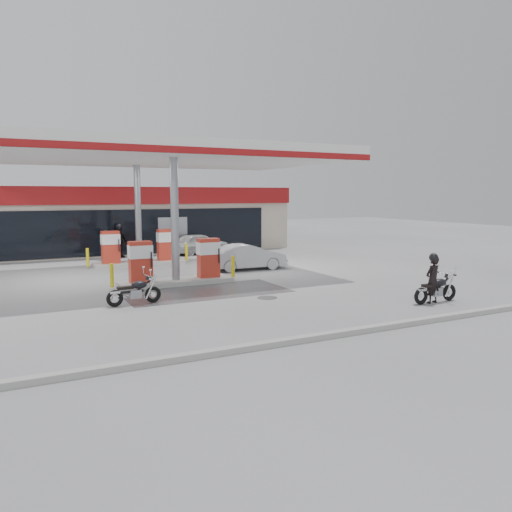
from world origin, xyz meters
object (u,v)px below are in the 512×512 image
Objects in this scene: pump_island_near at (176,267)px; parked_car_right at (260,238)px; sedan_white at (199,243)px; biker_walking at (119,242)px; parked_motorcycle at (135,292)px; attendant at (106,245)px; hatchback_silver at (247,257)px; biker_main at (433,280)px; main_motorcycle at (436,290)px; pump_island_far at (139,251)px.

parked_car_right is at bearing 50.19° from pump_island_near.
sedan_white reaches higher than parked_car_right.
biker_walking reaches higher than parked_car_right.
sedan_white reaches higher than parked_motorcycle.
biker_walking reaches higher than sedan_white.
hatchback_silver is at bearing -124.89° from attendant.
hatchback_silver is (-2.23, 9.38, -0.17)m from biker_main.
attendant is at bearing 79.65° from parked_motorcycle.
hatchback_silver is (4.24, 2.20, -0.10)m from pump_island_near.
attendant is at bearing -177.17° from biker_walking.
main_motorcycle is (6.66, -7.18, -0.29)m from pump_island_near.
biker_walking reaches higher than parked_motorcycle.
attendant is 8.49m from hatchback_silver.
pump_island_far is 3.18× the size of attendant.
pump_island_near reaches higher than sedan_white.
attendant is 0.44× the size of parked_car_right.
attendant is at bearing 111.45° from pump_island_far.
attendant reaches higher than parked_motorcycle.
biker_walking is at bearing 75.52° from sedan_white.
pump_island_near is at bearing 120.16° from hatchback_silver.
pump_island_far is at bearing -122.17° from biker_walking.
sedan_white is 1.00× the size of hatchback_silver.
parked_motorcycle is (-8.80, 4.19, -0.37)m from biker_main.
sedan_white is at bearing -91.20° from biker_main.
attendant reaches higher than sedan_white.
attendant is at bearing 41.71° from hatchback_silver.
attendant reaches higher than biker_main.
pump_island_far is 14.69m from biker_main.
main_motorcycle is at bearing -47.14° from pump_island_near.
parked_motorcycle is at bearing -127.94° from pump_island_near.
pump_island_near is 1.39× the size of hatchback_silver.
sedan_white is at bearing 64.45° from pump_island_near.
main_motorcycle is at bearing -29.32° from parked_motorcycle.
biker_main reaches higher than main_motorcycle.
parked_motorcycle is (-2.33, -2.99, -0.30)m from pump_island_near.
pump_island_near is 4.78m from hatchback_silver.
biker_walking is at bearing 91.58° from pump_island_near.
pump_island_near and pump_island_far have the same top height.
sedan_white reaches higher than hatchback_silver.
main_motorcycle is at bearing -179.66° from parked_car_right.
pump_island_far is 1.39× the size of parked_car_right.
pump_island_far reaches higher than parked_motorcycle.
hatchback_silver is at bearing -41.87° from pump_island_far.
hatchback_silver is at bearing 103.72° from main_motorcycle.
main_motorcycle is 1.03× the size of biker_walking.
attendant is (1.23, 11.79, 0.40)m from parked_motorcycle.
pump_island_far is at bearing -142.42° from attendant.
biker_main is 17.98m from biker_walking.
biker_walking is (-0.26, 3.49, 0.20)m from pump_island_far.
parked_car_right is 10.57m from biker_walking.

